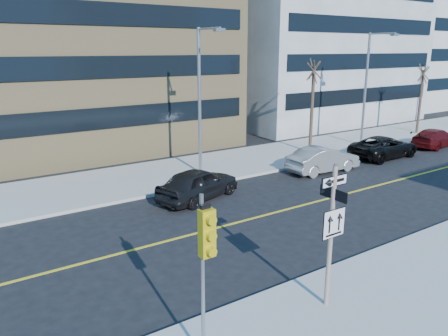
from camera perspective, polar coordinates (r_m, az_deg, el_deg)
ground at (r=14.72m, az=5.85°, el=-13.37°), size 120.00×120.00×0.00m
far_sidewalk at (r=34.95m, az=16.15°, el=3.19°), size 66.00×6.00×0.15m
road_centerline at (r=25.62m, az=21.02°, el=-1.69°), size 40.00×0.14×0.01m
sign_pole at (r=12.05m, az=13.86°, el=-7.66°), size 0.92×0.92×4.06m
traffic_signal at (r=9.32m, az=-2.35°, el=-10.23°), size 0.32×0.45×4.00m
parked_car_a at (r=21.03m, az=-3.40°, el=-2.06°), size 3.17×4.90×1.55m
parked_car_b at (r=26.34m, az=12.82°, el=1.10°), size 1.79×4.64×1.51m
parked_car_c at (r=31.05m, az=20.18°, el=2.60°), size 2.49×5.24×1.44m
parked_car_d at (r=35.94m, az=25.85°, el=3.56°), size 2.45×4.87×1.36m
streetlight_a at (r=24.14m, az=-2.94°, el=9.84°), size 0.55×2.25×8.00m
streetlight_b at (r=33.55m, az=18.39°, el=10.63°), size 0.55×2.25×8.00m
street_tree_west at (r=30.11m, az=11.65°, el=12.10°), size 1.80×1.80×6.35m
street_tree_east at (r=40.57m, az=24.58°, el=11.00°), size 1.80×1.80×5.75m
building_brick at (r=36.41m, az=-18.18°, el=17.66°), size 18.00×18.00×18.00m
building_grey_mid at (r=46.84m, az=10.21°, el=15.63°), size 20.00×16.00×15.00m
building_grey_far at (r=64.87m, az=22.28°, el=15.06°), size 18.00×18.00×16.00m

